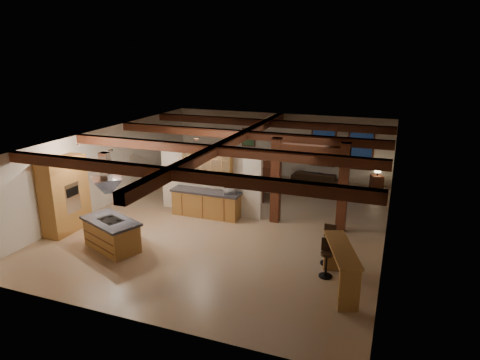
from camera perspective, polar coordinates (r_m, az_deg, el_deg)
The scene contains 22 objects.
ground at distance 14.73m, azimuth -1.13°, elevation -5.46°, with size 12.00×12.00×0.00m, color tan.
room_walls at distance 14.15m, azimuth -1.17°, elevation 1.22°, with size 12.00×12.00×12.00m.
ceiling_beams at distance 13.92m, azimuth -1.19°, elevation 5.11°, with size 10.00×12.00×0.28m.
timber_posts at distance 13.93m, azimuth 9.20°, elevation 0.68°, with size 2.50×0.30×2.90m.
partition_wall at distance 15.17m, azimuth -3.96°, elevation -0.42°, with size 3.80×0.18×2.20m, color beige.
pantry_cabinet at distance 14.67m, azimuth -22.33°, elevation -1.88°, with size 0.67×1.60×2.40m.
back_counter at distance 15.03m, azimuth -4.53°, elevation -3.11°, with size 2.50×0.66×0.94m.
upper_display_cabinet at distance 14.79m, azimuth -4.32°, elevation 2.15°, with size 1.80×0.36×0.95m.
range_hood at distance 12.69m, azimuth -17.24°, elevation -1.41°, with size 1.10×1.10×1.40m.
back_windows at distance 19.16m, azimuth 13.39°, elevation 4.06°, with size 2.70×0.07×1.70m.
framed_art at distance 20.09m, azimuth 1.16°, elevation 5.68°, with size 0.65×0.05×0.85m.
recessed_cans at distance 13.42m, azimuth -14.46°, elevation 4.61°, with size 3.16×2.46×0.03m.
kitchen_island at distance 13.14m, azimuth -16.74°, elevation -6.89°, with size 2.07×1.60×0.92m.
dining_table at distance 17.24m, azimuth 1.27°, elevation -0.85°, with size 2.00×1.12×0.70m, color #3D180F.
sofa at distance 18.71m, azimuth 10.37°, elevation 0.21°, with size 2.20×0.86×0.64m, color black.
microwave at distance 14.50m, azimuth -1.36°, elevation -1.41°, with size 0.40×0.27×0.22m, color #B0B0B5.
bar_counter at distance 10.74m, azimuth 13.33°, elevation -10.50°, with size 1.19×2.14×1.10m.
side_table at distance 18.91m, azimuth 17.75°, elevation -0.27°, with size 0.46×0.46×0.57m, color #3E1D0F.
table_lamp at distance 18.77m, azimuth 17.89°, elevation 1.24°, with size 0.28×0.28×0.33m.
bar_stool_a at distance 11.33m, azimuth 11.47°, elevation -10.13°, with size 0.36×0.37×1.02m.
bar_stool_b at distance 11.96m, azimuth 11.71°, elevation -8.43°, with size 0.38×0.38×1.10m.
dining_chairs at distance 17.15m, azimuth 1.28°, elevation 0.13°, with size 2.46×2.46×1.29m.
Camera 1 is at (5.08, -12.64, 5.59)m, focal length 32.00 mm.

